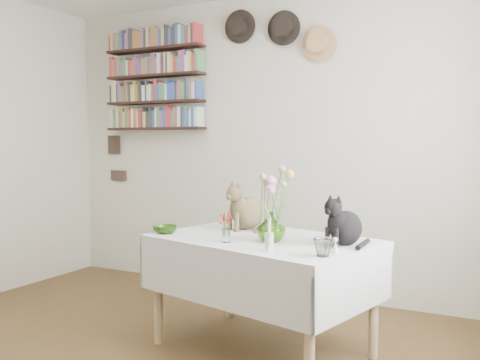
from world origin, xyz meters
The scene contains 14 objects.
room centered at (0.00, 0.00, 1.25)m, with size 4.08×4.58×2.58m.
dining_table centered at (0.51, 1.03, 0.52)m, with size 1.46×1.12×0.70m.
tabby_cat centered at (0.28, 1.30, 0.86)m, with size 0.22×0.28×0.33m, color olive, non-canonical shape.
black_cat centered at (1.02, 1.05, 0.84)m, with size 0.20×0.25×0.30m, color black, non-canonical shape.
flower_vase centered at (0.61, 0.93, 0.78)m, with size 0.17×0.17×0.17m, color #74BA33.
green_bowl centered at (-0.11, 0.90, 0.72)m, with size 0.15×0.15×0.05m, color #74BA33.
drinking_glass centered at (1.00, 0.69, 0.74)m, with size 0.10×0.10×0.10m, color white.
candlestick centered at (0.70, 0.69, 0.75)m, with size 0.05×0.05×0.17m.
berry_jar centered at (0.38, 0.80, 0.78)m, with size 0.05×0.05×0.19m.
porcelain_figurine centered at (1.04, 0.79, 0.73)m, with size 0.04×0.04×0.08m.
flower_bouquet centered at (0.61, 0.94, 1.04)m, with size 0.17×0.13×0.39m.
bookshelf_unit centered at (-1.10, 2.16, 1.84)m, with size 1.00×0.16×0.91m.
wall_hats centered at (0.12, 2.19, 2.17)m, with size 0.98×0.09×0.48m.
wall_art_plaques centered at (-1.63, 2.23, 1.12)m, with size 0.21×0.02×0.44m.
Camera 1 is at (1.85, -1.87, 1.27)m, focal length 40.00 mm.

